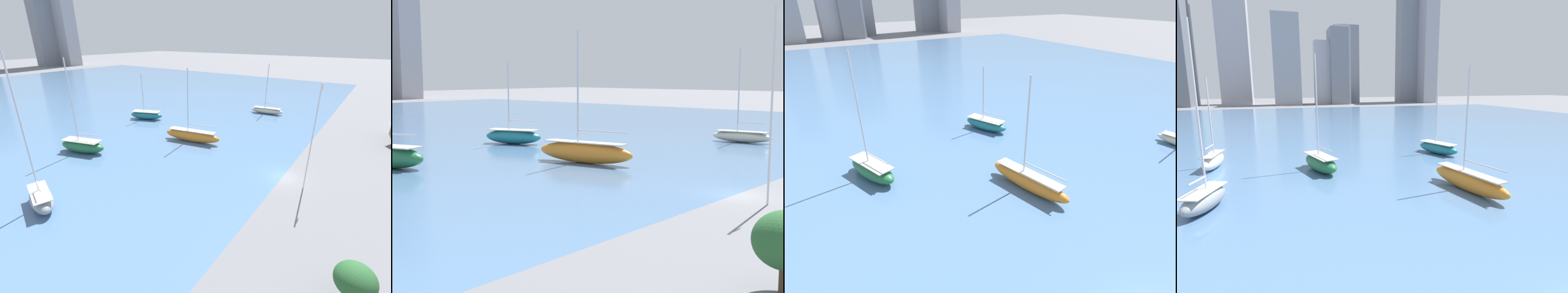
{
  "view_description": "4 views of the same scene",
  "coord_description": "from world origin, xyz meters",
  "views": [
    {
      "loc": [
        -31.95,
        -8.19,
        17.39
      ],
      "look_at": [
        -7.18,
        9.28,
        4.67
      ],
      "focal_mm": 24.0,
      "sensor_mm": 36.0,
      "label": 1
    },
    {
      "loc": [
        -35.74,
        -17.39,
        8.56
      ],
      "look_at": [
        -6.89,
        8.02,
        3.5
      ],
      "focal_mm": 50.0,
      "sensor_mm": 36.0,
      "label": 2
    },
    {
      "loc": [
        -16.34,
        -3.66,
        19.79
      ],
      "look_at": [
        -1.49,
        19.79,
        5.82
      ],
      "focal_mm": 28.0,
      "sensor_mm": 36.0,
      "label": 3
    },
    {
      "loc": [
        -14.58,
        -9.04,
        11.04
      ],
      "look_at": [
        -6.83,
        18.07,
        5.26
      ],
      "focal_mm": 28.0,
      "sensor_mm": 36.0,
      "label": 4
    }
  ],
  "objects": [
    {
      "name": "ground_plane",
      "position": [
        0.0,
        0.0,
        0.0
      ],
      "size": [
        500.0,
        500.0,
        0.0
      ],
      "primitive_type": "plane",
      "color": "slate"
    },
    {
      "name": "harbor_water",
      "position": [
        0.0,
        70.0,
        0.0
      ],
      "size": [
        180.0,
        140.0,
        0.0
      ],
      "color": "#4C7099",
      "rests_on": "ground_plane"
    },
    {
      "name": "flag_pole",
      "position": [
        -1.3,
        -3.01,
        6.97
      ],
      "size": [
        1.24,
        0.14,
        12.93
      ],
      "color": "silver",
      "rests_on": "ground_plane"
    },
    {
      "name": "yard_shrub",
      "position": [
        -15.24,
        -9.66,
        2.15
      ],
      "size": [
        2.72,
        2.72,
        3.35
      ],
      "color": "#4C3823",
      "rests_on": "ground_plane"
    },
    {
      "name": "sailboat_cream",
      "position": [
        29.25,
        13.56,
        0.84
      ],
      "size": [
        2.89,
        7.95,
        11.83
      ],
      "rotation": [
        0.0,
        0.0,
        0.13
      ],
      "color": "beige",
      "rests_on": "harbor_water"
    },
    {
      "name": "sailboat_green",
      "position": [
        -10.55,
        29.39,
        1.15
      ],
      "size": [
        4.84,
        8.21,
        14.75
      ],
      "rotation": [
        0.0,
        0.0,
        0.32
      ],
      "color": "#236B3D",
      "rests_on": "harbor_water"
    },
    {
      "name": "sailboat_gray",
      "position": [
        -21.93,
        19.66,
        1.11
      ],
      "size": [
        3.96,
        6.52,
        16.34
      ],
      "rotation": [
        0.0,
        0.0,
        -0.3
      ],
      "color": "gray",
      "rests_on": "harbor_water"
    },
    {
      "name": "sailboat_orange",
      "position": [
        3.54,
        17.62,
        1.14
      ],
      "size": [
        3.73,
        10.54,
        12.81
      ],
      "rotation": [
        0.0,
        0.0,
        0.19
      ],
      "color": "orange",
      "rests_on": "harbor_water"
    },
    {
      "name": "sailboat_teal",
      "position": [
        8.86,
        34.35,
        0.98
      ],
      "size": [
        5.1,
        7.85,
        10.15
      ],
      "rotation": [
        0.0,
        0.0,
        0.39
      ],
      "color": "#1E757F",
      "rests_on": "harbor_water"
    }
  ]
}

